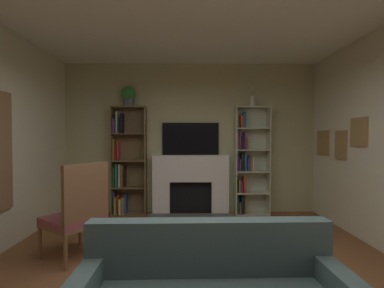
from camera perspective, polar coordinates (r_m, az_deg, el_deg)
name	(u,v)px	position (r m, az deg, el deg)	size (l,w,h in m)	color
wall_back_accent	(191,138)	(5.49, -0.29, 1.14)	(4.92, 0.06, 2.87)	tan
fireplace	(191,183)	(5.43, -0.28, -7.87)	(1.54, 0.50, 1.12)	white
tv	(191,139)	(5.43, -0.29, 1.06)	(1.08, 0.06, 0.61)	black
bookshelf_left	(126,164)	(5.52, -13.24, -4.01)	(0.64, 0.27, 2.03)	brown
bookshelf_right	(247,161)	(5.50, 11.12, -3.42)	(0.64, 0.29, 2.03)	beige
potted_plant	(129,96)	(5.48, -12.66, 9.48)	(0.26, 0.26, 0.37)	#4A5260
vase_with_flowers	(252,100)	(5.49, 12.05, 8.59)	(0.11, 0.11, 0.38)	beige
armchair	(78,212)	(3.75, -21.98, -12.63)	(0.81, 0.81, 1.15)	brown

